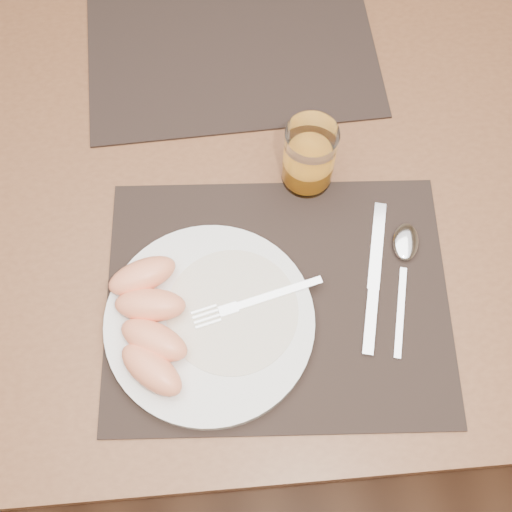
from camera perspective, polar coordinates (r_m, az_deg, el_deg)
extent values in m
plane|color=brown|center=(1.63, -0.46, -5.42)|extent=(5.00, 5.00, 0.00)
cube|color=brown|center=(0.96, -0.79, 7.99)|extent=(1.40, 0.90, 0.04)
cylinder|color=brown|center=(1.61, 21.43, 13.34)|extent=(0.06, 0.06, 0.71)
cube|color=black|center=(0.85, 1.92, -3.87)|extent=(0.47, 0.38, 0.00)
cube|color=black|center=(1.08, -2.27, 18.62)|extent=(0.46, 0.37, 0.00)
cylinder|color=white|center=(0.83, -4.14, -5.88)|extent=(0.27, 0.27, 0.02)
cylinder|color=white|center=(0.82, -2.13, -4.88)|extent=(0.17, 0.17, 0.00)
cube|color=silver|center=(0.83, 2.14, -3.29)|extent=(0.11, 0.04, 0.00)
cube|color=silver|center=(0.82, -2.46, -4.77)|extent=(0.03, 0.02, 0.00)
cube|color=silver|center=(0.82, -4.46, -5.39)|extent=(0.04, 0.03, 0.00)
cube|color=silver|center=(0.89, 10.70, 0.93)|extent=(0.05, 0.13, 0.00)
cube|color=silver|center=(0.85, 10.13, -5.74)|extent=(0.03, 0.09, 0.01)
cube|color=silver|center=(0.86, 12.70, -4.88)|extent=(0.04, 0.12, 0.00)
ellipsoid|color=silver|center=(0.89, 13.17, 1.25)|extent=(0.05, 0.06, 0.01)
cylinder|color=white|center=(0.88, 4.76, 8.82)|extent=(0.07, 0.07, 0.11)
cylinder|color=orange|center=(0.91, 4.61, 7.79)|extent=(0.06, 0.06, 0.04)
ellipsoid|color=#FF9768|center=(0.79, -9.26, -9.95)|extent=(0.10, 0.09, 0.04)
ellipsoid|color=#FF9768|center=(0.80, -9.05, -7.36)|extent=(0.10, 0.08, 0.04)
ellipsoid|color=#FF9768|center=(0.82, -9.38, -4.32)|extent=(0.09, 0.05, 0.04)
ellipsoid|color=#FF9768|center=(0.83, -10.07, -1.73)|extent=(0.10, 0.07, 0.04)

